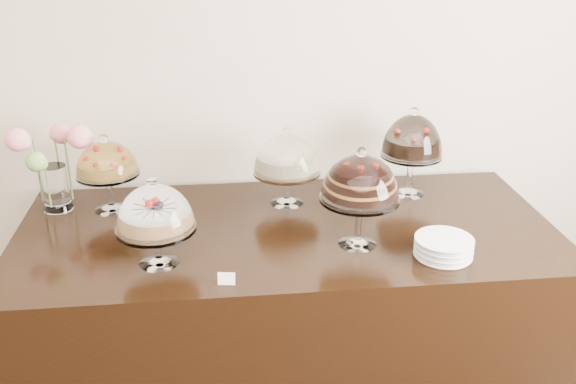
{
  "coord_description": "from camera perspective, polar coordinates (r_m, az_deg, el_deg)",
  "views": [
    {
      "loc": [
        -0.06,
        0.1,
        2.08
      ],
      "look_at": [
        0.2,
        2.4,
        1.08
      ],
      "focal_mm": 40.0,
      "sensor_mm": 36.0,
      "label": 1
    }
  ],
  "objects": [
    {
      "name": "price_card_left",
      "position": [
        2.25,
        -5.5,
        -7.68
      ],
      "size": [
        0.06,
        0.02,
        0.04
      ],
      "primitive_type": "cube",
      "rotation": [
        -0.21,
        0.0,
        -0.16
      ],
      "color": "white",
      "rests_on": "display_counter"
    },
    {
      "name": "cake_stand_sugar_sponge",
      "position": [
        2.34,
        -11.75,
        -1.77
      ],
      "size": [
        0.29,
        0.29,
        0.34
      ],
      "color": "white",
      "rests_on": "display_counter"
    },
    {
      "name": "cake_stand_cheesecake",
      "position": [
        2.78,
        -0.12,
        3.08
      ],
      "size": [
        0.3,
        0.3,
        0.35
      ],
      "color": "white",
      "rests_on": "display_counter"
    },
    {
      "name": "display_counter",
      "position": [
        2.87,
        -0.11,
        -11.21
      ],
      "size": [
        2.2,
        1.0,
        0.9
      ],
      "primitive_type": "cube",
      "color": "black",
      "rests_on": "ground"
    },
    {
      "name": "plate_stack",
      "position": [
        2.48,
        13.66,
        -4.8
      ],
      "size": [
        0.21,
        0.21,
        0.07
      ],
      "color": "white",
      "rests_on": "display_counter"
    },
    {
      "name": "cake_stand_dark_choco",
      "position": [
        2.92,
        11.0,
        4.58
      ],
      "size": [
        0.28,
        0.28,
        0.41
      ],
      "color": "white",
      "rests_on": "display_counter"
    },
    {
      "name": "cake_stand_choco_layer",
      "position": [
        2.41,
        6.44,
        0.96
      ],
      "size": [
        0.31,
        0.31,
        0.4
      ],
      "color": "white",
      "rests_on": "display_counter"
    },
    {
      "name": "cake_stand_fruit_tart",
      "position": [
        2.82,
        -15.83,
        2.53
      ],
      "size": [
        0.27,
        0.27,
        0.34
      ],
      "color": "white",
      "rests_on": "display_counter"
    },
    {
      "name": "flower_vase",
      "position": [
        2.9,
        -20.18,
        2.65
      ],
      "size": [
        0.35,
        0.34,
        0.38
      ],
      "color": "white",
      "rests_on": "display_counter"
    },
    {
      "name": "wall_back",
      "position": [
        2.95,
        -5.19,
        12.0
      ],
      "size": [
        5.0,
        0.04,
        3.0
      ],
      "primitive_type": "cube",
      "color": "#BEB099",
      "rests_on": "ground"
    }
  ]
}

